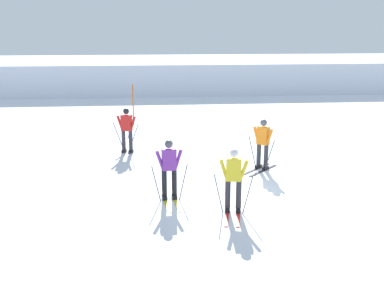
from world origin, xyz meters
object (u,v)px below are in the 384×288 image
skier_red (127,129)px  skier_orange (263,143)px  skier_yellow (234,179)px  skier_purple (169,166)px  trail_marker_pole (133,104)px

skier_red → skier_orange: (4.60, -2.42, -0.00)m
skier_yellow → skier_purple: bearing=146.7°
skier_yellow → skier_orange: same height
skier_purple → skier_orange: same height
skier_red → trail_marker_pole: size_ratio=0.89×
skier_red → skier_purple: 5.06m
skier_red → skier_purple: size_ratio=1.00×
skier_yellow → trail_marker_pole: 11.48m
skier_purple → trail_marker_pole: 10.13m
skier_purple → skier_yellow: (1.61, -1.06, -0.04)m
skier_purple → trail_marker_pole: bearing=97.7°
skier_orange → trail_marker_pole: trail_marker_pole is taller
skier_red → skier_yellow: size_ratio=1.00×
skier_red → skier_yellow: (3.01, -5.93, -0.00)m
skier_yellow → trail_marker_pole: (-2.96, 11.09, 0.05)m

